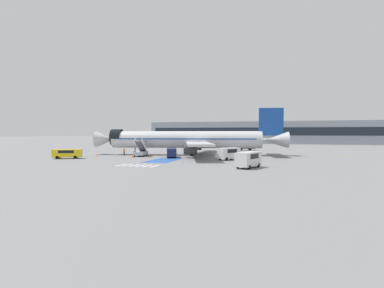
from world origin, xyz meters
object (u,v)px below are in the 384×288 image
(boarding_stairs_forward, at_px, (141,152))
(traffic_cone_0, at_px, (133,156))
(service_van_0, at_px, (248,159))
(ground_crew_1, at_px, (168,151))
(service_van_3, at_px, (229,153))
(traffic_cone_1, at_px, (97,154))
(fuel_tanker, at_px, (238,144))
(terminal_building, at_px, (259,133))
(airliner, at_px, (189,140))
(service_van_2, at_px, (67,153))
(service_van_1, at_px, (172,152))
(ground_crew_0, at_px, (124,151))

(boarding_stairs_forward, bearing_deg, traffic_cone_0, -103.50)
(service_van_0, relative_size, ground_crew_1, 3.08)
(boarding_stairs_forward, relative_size, service_van_3, 1.11)
(service_van_3, relative_size, ground_crew_1, 2.81)
(traffic_cone_1, bearing_deg, boarding_stairs_forward, 5.10)
(fuel_tanker, distance_m, terminal_building, 57.99)
(airliner, relative_size, ground_crew_1, 25.54)
(fuel_tanker, xyz_separation_m, traffic_cone_0, (-17.49, -32.62, -1.45))
(service_van_2, bearing_deg, traffic_cone_0, -88.45)
(traffic_cone_1, bearing_deg, ground_crew_1, 12.99)
(fuel_tanker, xyz_separation_m, ground_crew_1, (-11.88, -26.17, -0.75))
(fuel_tanker, height_order, service_van_2, fuel_tanker)
(service_van_0, relative_size, terminal_building, 0.05)
(airliner, distance_m, service_van_1, 8.03)
(service_van_1, distance_m, traffic_cone_0, 8.27)
(service_van_1, bearing_deg, boarding_stairs_forward, -29.31)
(ground_crew_1, height_order, traffic_cone_1, ground_crew_1)
(service_van_0, xyz_separation_m, terminal_building, (-6.02, 101.91, 3.79))
(service_van_2, relative_size, traffic_cone_1, 11.06)
(service_van_0, relative_size, service_van_1, 0.98)
(fuel_tanker, relative_size, ground_crew_1, 6.07)
(boarding_stairs_forward, relative_size, ground_crew_1, 3.13)
(ground_crew_1, relative_size, traffic_cone_0, 2.74)
(airliner, bearing_deg, service_van_0, -154.86)
(airliner, xyz_separation_m, service_van_0, (16.16, -21.61, -2.19))
(service_van_3, bearing_deg, traffic_cone_1, 30.11)
(service_van_2, distance_m, traffic_cone_1, 8.80)
(service_van_3, bearing_deg, terminal_building, -55.37)
(ground_crew_0, bearing_deg, service_van_1, -93.96)
(service_van_1, bearing_deg, traffic_cone_0, -2.93)
(fuel_tanker, xyz_separation_m, service_van_2, (-29.01, -38.60, -0.63))
(service_van_3, bearing_deg, ground_crew_0, 25.62)
(service_van_3, relative_size, traffic_cone_0, 7.71)
(fuel_tanker, distance_m, service_van_3, 32.13)
(airliner, relative_size, traffic_cone_0, 70.07)
(traffic_cone_1, distance_m, terminal_building, 92.84)
(traffic_cone_0, bearing_deg, service_van_2, -152.56)
(ground_crew_1, distance_m, terminal_building, 85.25)
(airliner, height_order, boarding_stairs_forward, airliner)
(ground_crew_1, bearing_deg, service_van_3, 143.92)
(airliner, bearing_deg, ground_crew_1, 123.96)
(traffic_cone_0, bearing_deg, terminal_building, 77.91)
(service_van_1, bearing_deg, ground_crew_1, -81.85)
(service_van_1, height_order, ground_crew_0, service_van_1)
(fuel_tanker, bearing_deg, ground_crew_1, 148.95)
(service_van_0, bearing_deg, traffic_cone_1, 178.37)
(boarding_stairs_forward, height_order, traffic_cone_1, boarding_stairs_forward)
(service_van_0, relative_size, service_van_3, 1.10)
(service_van_0, xyz_separation_m, ground_crew_1, (-19.80, 17.89, -0.39))
(airliner, relative_size, boarding_stairs_forward, 8.16)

